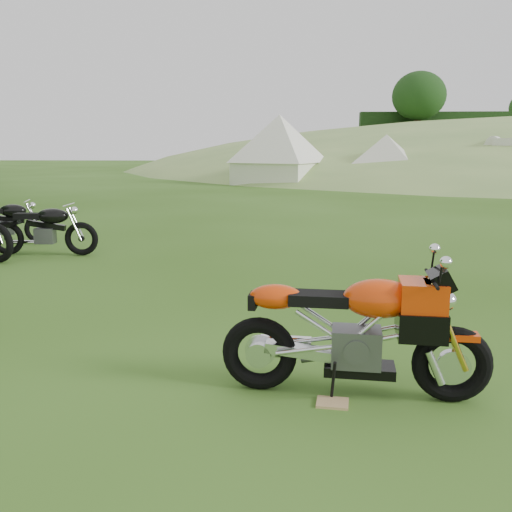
# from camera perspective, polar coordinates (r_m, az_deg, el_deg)

# --- Properties ---
(ground) EXTENTS (120.00, 120.00, 0.00)m
(ground) POSITION_cam_1_polar(r_m,az_deg,el_deg) (6.22, -2.06, -6.34)
(ground) COLOR #2A4D10
(ground) RESTS_ON ground
(sport_motorcycle) EXTENTS (1.94, 0.66, 1.14)m
(sport_motorcycle) POSITION_cam_1_polar(r_m,az_deg,el_deg) (4.31, 9.82, -6.55)
(sport_motorcycle) COLOR red
(sport_motorcycle) RESTS_ON ground
(plywood_board) EXTENTS (0.25, 0.21, 0.02)m
(plywood_board) POSITION_cam_1_polar(r_m,az_deg,el_deg) (4.34, 7.66, -14.35)
(plywood_board) COLOR tan
(plywood_board) RESTS_ON ground
(vintage_moto_b) EXTENTS (1.73, 0.81, 0.89)m
(vintage_moto_b) POSITION_cam_1_polar(r_m,az_deg,el_deg) (11.72, -23.83, 3.20)
(vintage_moto_b) COLOR black
(vintage_moto_b) RESTS_ON ground
(vintage_moto_c) EXTENTS (1.79, 0.45, 0.94)m
(vintage_moto_c) POSITION_cam_1_polar(r_m,az_deg,el_deg) (10.31, -20.47, 2.63)
(vintage_moto_c) COLOR black
(vintage_moto_c) RESTS_ON ground
(tent_left) EXTENTS (4.53, 4.53, 2.97)m
(tent_left) POSITION_cam_1_polar(r_m,az_deg,el_deg) (27.09, 2.34, 10.31)
(tent_left) COLOR white
(tent_left) RESTS_ON ground
(tent_mid) EXTENTS (3.52, 3.52, 2.43)m
(tent_mid) POSITION_cam_1_polar(r_m,az_deg,el_deg) (27.10, 12.85, 9.48)
(tent_mid) COLOR beige
(tent_mid) RESTS_ON ground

